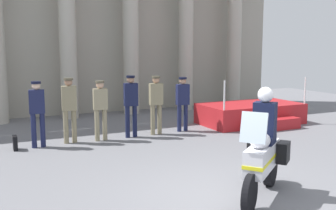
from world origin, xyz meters
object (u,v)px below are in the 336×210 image
officer_in_row_3 (131,101)px  officer_in_row_5 (183,100)px  officer_in_row_1 (69,105)px  officer_in_row_4 (156,100)px  motorcycle_with_rider (263,152)px  briefcase_on_ground (15,143)px  reviewing_stand (252,114)px  officer_in_row_0 (37,109)px  officer_in_row_2 (100,106)px

officer_in_row_3 → officer_in_row_5: officer_in_row_3 is taller
officer_in_row_1 → officer_in_row_4: 2.52m
motorcycle_with_rider → briefcase_on_ground: motorcycle_with_rider is taller
motorcycle_with_rider → officer_in_row_3: bearing=-122.8°
officer_in_row_5 → reviewing_stand: bearing=-171.7°
officer_in_row_0 → officer_in_row_3: (2.56, 0.07, 0.04)m
officer_in_row_2 → officer_in_row_3: size_ratio=0.94×
officer_in_row_1 → officer_in_row_4: (2.52, -0.02, -0.02)m
officer_in_row_1 → officer_in_row_2: officer_in_row_1 is taller
officer_in_row_0 → officer_in_row_1: size_ratio=0.97×
officer_in_row_2 → motorcycle_with_rider: 5.41m
officer_in_row_2 → officer_in_row_3: officer_in_row_3 is taller
reviewing_stand → motorcycle_with_rider: size_ratio=1.78×
briefcase_on_ground → reviewing_stand: bearing=1.8°
officer_in_row_1 → officer_in_row_2: 0.83m
briefcase_on_ground → motorcycle_with_rider: bearing=-55.3°
motorcycle_with_rider → officer_in_row_5: bearing=-141.0°
officer_in_row_0 → briefcase_on_ground: 1.01m
officer_in_row_5 → officer_in_row_4: bearing=11.3°
officer_in_row_0 → motorcycle_with_rider: motorcycle_with_rider is taller
reviewing_stand → officer_in_row_1: (-6.10, -0.09, 0.71)m
officer_in_row_0 → motorcycle_with_rider: size_ratio=0.90×
reviewing_stand → briefcase_on_ground: size_ratio=9.40×
reviewing_stand → officer_in_row_4: 3.64m
officer_in_row_2 → motorcycle_with_rider: motorcycle_with_rider is taller
reviewing_stand → officer_in_row_3: officer_in_row_3 is taller
reviewing_stand → officer_in_row_3: 4.44m
officer_in_row_1 → motorcycle_with_rider: size_ratio=0.93×
officer_in_row_4 → officer_in_row_5: officer_in_row_4 is taller
reviewing_stand → officer_in_row_4: size_ratio=1.95×
officer_in_row_4 → briefcase_on_ground: officer_in_row_4 is taller
briefcase_on_ground → officer_in_row_2: bearing=1.7°
officer_in_row_1 → officer_in_row_2: bearing=-178.5°
officer_in_row_5 → briefcase_on_ground: (-4.84, -0.20, -0.80)m
officer_in_row_0 → officer_in_row_4: officer_in_row_4 is taller
reviewing_stand → officer_in_row_2: officer_in_row_2 is taller
officer_in_row_0 → officer_in_row_5: bearing=-170.3°
officer_in_row_3 → motorcycle_with_rider: motorcycle_with_rider is taller
reviewing_stand → officer_in_row_1: officer_in_row_1 is taller
officer_in_row_1 → motorcycle_with_rider: 5.75m
officer_in_row_0 → officer_in_row_2: bearing=-171.2°
officer_in_row_5 → officer_in_row_1: bearing=8.1°
officer_in_row_3 → motorcycle_with_rider: (0.45, -5.26, -0.25)m
officer_in_row_2 → officer_in_row_4: size_ratio=0.96×
reviewing_stand → officer_in_row_0: size_ratio=1.98×
reviewing_stand → briefcase_on_ground: bearing=-178.2°
officer_in_row_3 → officer_in_row_0: bearing=8.9°
officer_in_row_3 → briefcase_on_ground: 3.25m
officer_in_row_0 → officer_in_row_4: size_ratio=0.99×
briefcase_on_ground → officer_in_row_1: bearing=6.2°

